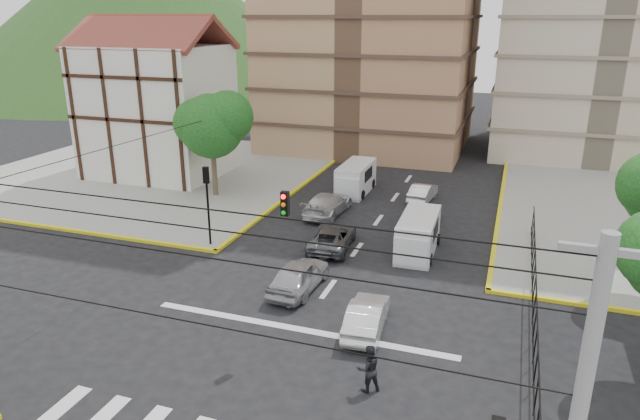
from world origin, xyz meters
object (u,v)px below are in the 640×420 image
at_px(van_right_lane, 417,236).
at_px(traffic_light_nw, 207,193).
at_px(van_left_lane, 355,179).
at_px(car_silver_front_left, 299,275).
at_px(car_white_front_right, 367,316).
at_px(pedestrian_crosswalk, 368,368).

bearing_deg(van_right_lane, traffic_light_nw, -167.70).
relative_size(van_left_lane, car_silver_front_left, 1.09).
bearing_deg(traffic_light_nw, car_white_front_right, -28.97).
distance_m(traffic_light_nw, car_silver_front_left, 7.69).
distance_m(van_right_lane, car_white_front_right, 8.46).
bearing_deg(van_left_lane, pedestrian_crosswalk, -72.65).
bearing_deg(traffic_light_nw, van_left_lane, 68.34).
bearing_deg(van_right_lane, car_silver_front_left, -128.11).
bearing_deg(van_left_lane, car_silver_front_left, -83.40).
relative_size(van_left_lane, pedestrian_crosswalk, 2.74).
xyz_separation_m(car_silver_front_left, pedestrian_crosswalk, (4.94, -6.24, 0.13)).
bearing_deg(car_silver_front_left, car_white_front_right, 150.13).
bearing_deg(traffic_light_nw, pedestrian_crosswalk, -39.78).
height_order(van_left_lane, car_white_front_right, van_left_lane).
xyz_separation_m(traffic_light_nw, car_silver_front_left, (6.52, -3.30, -2.38)).
height_order(traffic_light_nw, van_right_lane, traffic_light_nw).
bearing_deg(van_left_lane, traffic_light_nw, -111.25).
bearing_deg(car_white_front_right, pedestrian_crosswalk, 100.87).
height_order(van_right_lane, van_left_lane, van_left_lane).
bearing_deg(van_left_lane, car_white_front_right, -72.35).
height_order(traffic_light_nw, car_white_front_right, traffic_light_nw).
height_order(van_left_lane, car_silver_front_left, van_left_lane).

